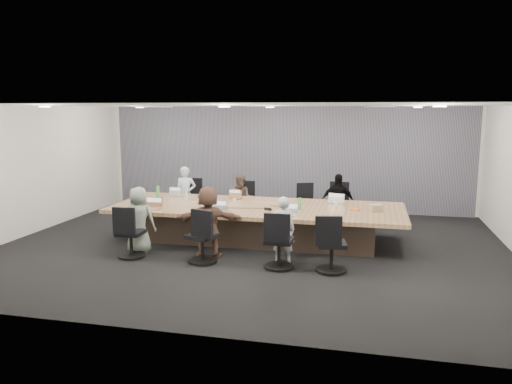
% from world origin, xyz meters
% --- Properties ---
extents(floor, '(10.00, 8.00, 0.00)m').
position_xyz_m(floor, '(0.00, 0.00, 0.00)').
color(floor, black).
rests_on(floor, ground).
extents(ceiling, '(10.00, 8.00, 0.00)m').
position_xyz_m(ceiling, '(0.00, 0.00, 2.80)').
color(ceiling, white).
rests_on(ceiling, wall_back).
extents(wall_back, '(10.00, 0.00, 2.80)m').
position_xyz_m(wall_back, '(0.00, 4.00, 1.40)').
color(wall_back, silver).
rests_on(wall_back, ground).
extents(wall_front, '(10.00, 0.00, 2.80)m').
position_xyz_m(wall_front, '(0.00, -4.00, 1.40)').
color(wall_front, silver).
rests_on(wall_front, ground).
extents(wall_left, '(0.00, 8.00, 2.80)m').
position_xyz_m(wall_left, '(-5.00, 0.00, 1.40)').
color(wall_left, silver).
rests_on(wall_left, ground).
extents(curtain, '(9.80, 0.04, 2.80)m').
position_xyz_m(curtain, '(0.00, 3.92, 1.40)').
color(curtain, slate).
rests_on(curtain, ground).
extents(conference_table, '(6.00, 2.20, 0.74)m').
position_xyz_m(conference_table, '(0.00, 0.50, 0.40)').
color(conference_table, '#44342A').
rests_on(conference_table, ground).
extents(chair_0, '(0.55, 0.55, 0.81)m').
position_xyz_m(chair_0, '(-2.10, 2.20, 0.40)').
color(chair_0, black).
rests_on(chair_0, ground).
extents(chair_1, '(0.55, 0.55, 0.76)m').
position_xyz_m(chair_1, '(-0.69, 2.20, 0.38)').
color(chair_1, black).
rests_on(chair_1, ground).
extents(chair_2, '(0.65, 0.65, 0.76)m').
position_xyz_m(chair_2, '(0.67, 2.20, 0.38)').
color(chair_2, black).
rests_on(chair_2, ground).
extents(chair_3, '(0.58, 0.58, 0.85)m').
position_xyz_m(chair_3, '(1.56, 2.20, 0.42)').
color(chair_3, black).
rests_on(chair_3, ground).
extents(chair_4, '(0.55, 0.55, 0.78)m').
position_xyz_m(chair_4, '(-2.01, -1.20, 0.39)').
color(chair_4, black).
rests_on(chair_4, ground).
extents(chair_5, '(0.70, 0.70, 0.81)m').
position_xyz_m(chair_5, '(-0.62, -1.20, 0.41)').
color(chair_5, black).
rests_on(chair_5, ground).
extents(chair_6, '(0.56, 0.56, 0.82)m').
position_xyz_m(chair_6, '(0.78, -1.20, 0.41)').
color(chair_6, black).
rests_on(chair_6, ground).
extents(chair_7, '(0.64, 0.64, 0.82)m').
position_xyz_m(chair_7, '(1.68, -1.20, 0.41)').
color(chair_7, black).
rests_on(chair_7, ground).
extents(person_0, '(0.56, 0.44, 1.35)m').
position_xyz_m(person_0, '(-2.10, 1.85, 0.68)').
color(person_0, silver).
rests_on(person_0, ground).
extents(laptop_0, '(0.31, 0.22, 0.02)m').
position_xyz_m(laptop_0, '(-2.10, 1.30, 0.75)').
color(laptop_0, '#B2B2B7').
rests_on(laptop_0, conference_table).
extents(person_1, '(0.66, 0.56, 1.20)m').
position_xyz_m(person_1, '(-0.69, 1.85, 0.60)').
color(person_1, brown).
rests_on(person_1, ground).
extents(laptop_1, '(0.34, 0.27, 0.02)m').
position_xyz_m(laptop_1, '(-0.69, 1.30, 0.75)').
color(laptop_1, '#8C6647').
rests_on(laptop_1, conference_table).
extents(person_3, '(0.77, 0.34, 1.29)m').
position_xyz_m(person_3, '(1.56, 1.85, 0.64)').
color(person_3, black).
rests_on(person_3, ground).
extents(laptop_3, '(0.36, 0.27, 0.02)m').
position_xyz_m(laptop_3, '(1.56, 1.30, 0.75)').
color(laptop_3, '#B2B2B7').
rests_on(laptop_3, conference_table).
extents(person_4, '(0.67, 0.48, 1.28)m').
position_xyz_m(person_4, '(-2.01, -0.85, 0.64)').
color(person_4, gray).
rests_on(person_4, ground).
extents(laptop_4, '(0.36, 0.25, 0.02)m').
position_xyz_m(laptop_4, '(-2.01, -0.30, 0.75)').
color(laptop_4, '#8C6647').
rests_on(laptop_4, conference_table).
extents(person_5, '(1.31, 0.68, 1.35)m').
position_xyz_m(person_5, '(-0.62, -0.85, 0.67)').
color(person_5, brown).
rests_on(person_5, ground).
extents(laptop_5, '(0.31, 0.22, 0.02)m').
position_xyz_m(laptop_5, '(-0.62, -0.30, 0.75)').
color(laptop_5, '#B2B2B7').
rests_on(laptop_5, conference_table).
extents(person_6, '(0.48, 0.36, 1.20)m').
position_xyz_m(person_6, '(0.78, -0.85, 0.60)').
color(person_6, '#B7B8C0').
rests_on(person_6, ground).
extents(laptop_6, '(0.33, 0.25, 0.02)m').
position_xyz_m(laptop_6, '(0.78, -0.30, 0.75)').
color(laptop_6, '#B2B2B7').
rests_on(laptop_6, conference_table).
extents(bottle_green_left, '(0.09, 0.09, 0.27)m').
position_xyz_m(bottle_green_left, '(-2.43, 0.97, 0.88)').
color(bottle_green_left, '#4FA452').
rests_on(bottle_green_left, conference_table).
extents(bottle_green_right, '(0.08, 0.08, 0.24)m').
position_xyz_m(bottle_green_right, '(0.92, 0.32, 0.86)').
color(bottle_green_right, '#4FA452').
rests_on(bottle_green_right, conference_table).
extents(bottle_clear, '(0.07, 0.07, 0.21)m').
position_xyz_m(bottle_clear, '(-1.59, 0.57, 0.85)').
color(bottle_clear, silver).
rests_on(bottle_clear, conference_table).
extents(cup_white_far, '(0.09, 0.09, 0.09)m').
position_xyz_m(cup_white_far, '(-0.57, 0.77, 0.79)').
color(cup_white_far, white).
rests_on(cup_white_far, conference_table).
extents(cup_white_near, '(0.10, 0.10, 0.10)m').
position_xyz_m(cup_white_near, '(1.61, 0.71, 0.79)').
color(cup_white_near, white).
rests_on(cup_white_near, conference_table).
extents(mug_brown, '(0.11, 0.11, 0.11)m').
position_xyz_m(mug_brown, '(-2.64, 0.38, 0.80)').
color(mug_brown, brown).
rests_on(mug_brown, conference_table).
extents(mic_left, '(0.17, 0.13, 0.03)m').
position_xyz_m(mic_left, '(-0.85, 0.33, 0.76)').
color(mic_left, black).
rests_on(mic_left, conference_table).
extents(mic_right, '(0.19, 0.14, 0.03)m').
position_xyz_m(mic_right, '(0.69, 0.78, 0.76)').
color(mic_right, black).
rests_on(mic_right, conference_table).
extents(stapler, '(0.15, 0.08, 0.06)m').
position_xyz_m(stapler, '(0.31, 0.10, 0.77)').
color(stapler, black).
rests_on(stapler, conference_table).
extents(canvas_bag, '(0.30, 0.26, 0.14)m').
position_xyz_m(canvas_bag, '(2.40, 0.47, 0.81)').
color(canvas_bag, tan).
rests_on(canvas_bag, conference_table).
extents(snack_packet, '(0.19, 0.14, 0.04)m').
position_xyz_m(snack_packet, '(2.00, 0.48, 0.76)').
color(snack_packet, orange).
rests_on(snack_packet, conference_table).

